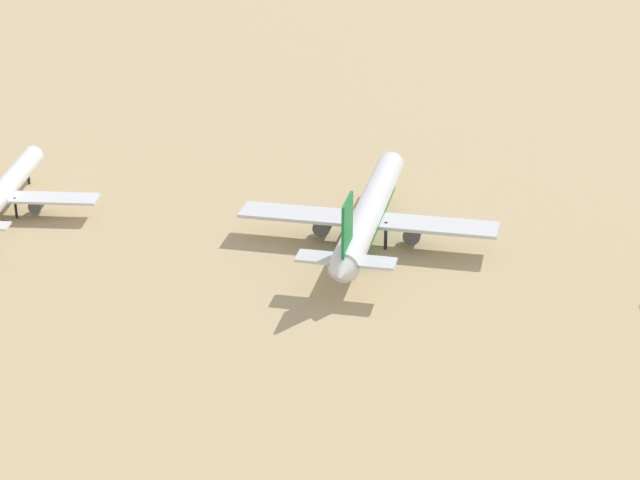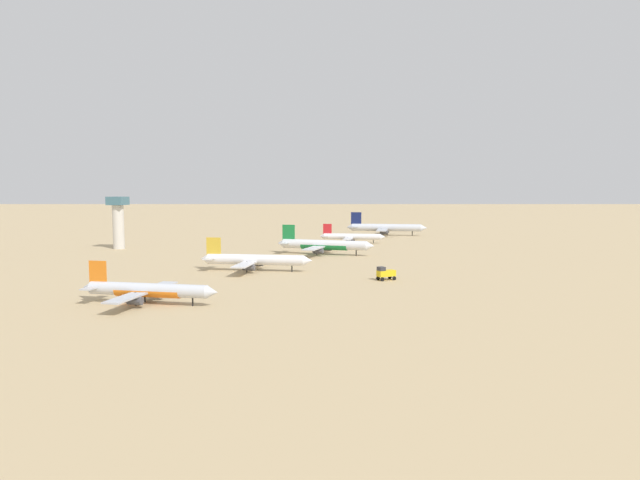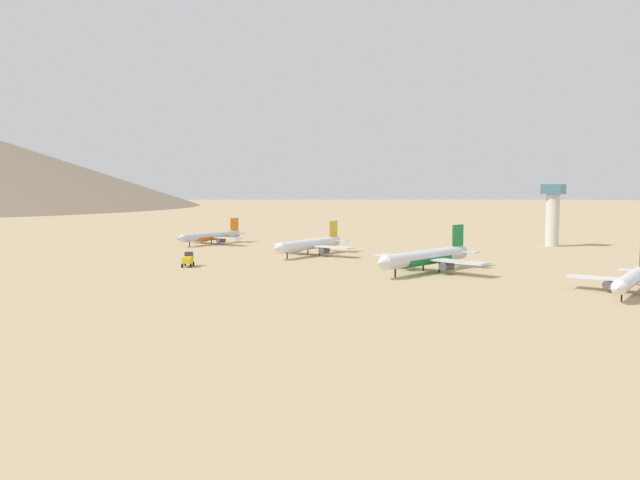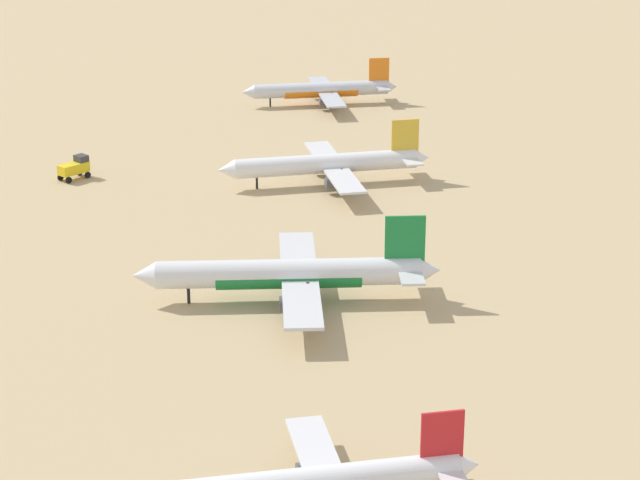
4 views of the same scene
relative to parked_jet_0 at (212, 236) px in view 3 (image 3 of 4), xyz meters
name	(u,v)px [view 3 (image 3 of 4)]	position (x,y,z in m)	size (l,w,h in m)	color
ground_plane	(424,271)	(20.16, 98.54, -3.15)	(1800.00, 1800.00, 0.00)	tan
parked_jet_0	(212,236)	(0.00, 0.00, 0.00)	(32.79, 26.59, 9.47)	silver
parked_jet_1	(310,244)	(8.81, 52.93, 0.37)	(36.20, 29.35, 10.45)	white
parked_jet_2	(427,257)	(22.87, 100.52, 0.70)	(40.07, 32.70, 11.56)	silver
parked_jet_3	(632,279)	(28.06, 149.27, -0.06)	(31.74, 25.72, 9.17)	white
service_truck	(188,259)	(50.67, 42.30, -1.07)	(5.64, 5.13, 3.90)	yellow
control_tower	(553,211)	(-68.16, 105.89, 9.75)	(7.20, 7.20, 22.64)	beige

